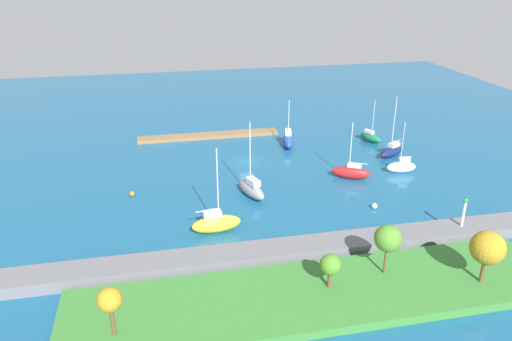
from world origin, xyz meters
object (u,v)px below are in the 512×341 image
park_tree_center (330,265)px  sailboat_yellow_along_channel (216,223)px  harbor_beacon (464,210)px  park_tree_midwest (388,239)px  mooring_buoy_white (374,206)px  sailboat_blue_outer_mooring (288,140)px  park_tree_east (110,301)px  pier_dock (209,136)px  mooring_buoy_orange (132,194)px  park_tree_mideast (488,248)px  sailboat_red_off_beacon (351,172)px  sailboat_green_by_breakwater (370,137)px  sailboat_navy_far_north (392,151)px  sailboat_gray_east_end (252,189)px  sailboat_white_near_pier (401,166)px

park_tree_center → sailboat_yellow_along_channel: 18.07m
harbor_beacon → park_tree_midwest: size_ratio=0.65×
mooring_buoy_white → sailboat_blue_outer_mooring: bearing=-79.1°
park_tree_east → sailboat_yellow_along_channel: bearing=-123.2°
pier_dock → harbor_beacon: (-26.44, 44.25, 3.24)m
mooring_buoy_orange → mooring_buoy_white: bearing=161.5°
park_tree_mideast → sailboat_red_off_beacon: sailboat_red_off_beacon is taller
mooring_buoy_white → sailboat_green_by_breakwater: bearing=-112.9°
pier_dock → sailboat_navy_far_north: size_ratio=2.53×
park_tree_east → sailboat_blue_outer_mooring: 54.75m
park_tree_east → sailboat_red_off_beacon: bearing=-139.2°
park_tree_east → mooring_buoy_orange: (-0.86, -30.71, -4.26)m
pier_dock → sailboat_gray_east_end: 27.90m
sailboat_blue_outer_mooring → mooring_buoy_orange: sailboat_blue_outer_mooring is taller
pier_dock → mooring_buoy_orange: mooring_buoy_orange is taller
sailboat_navy_far_north → sailboat_yellow_along_channel: (34.01, 19.88, 0.26)m
sailboat_green_by_breakwater → mooring_buoy_orange: size_ratio=11.16×
park_tree_mideast → sailboat_green_by_breakwater: 46.32m
sailboat_blue_outer_mooring → sailboat_green_by_breakwater: (-16.19, 0.66, -0.35)m
park_tree_mideast → sailboat_green_by_breakwater: sailboat_green_by_breakwater is taller
sailboat_blue_outer_mooring → sailboat_red_off_beacon: sailboat_red_off_beacon is taller
sailboat_white_near_pier → sailboat_gray_east_end: size_ratio=0.76×
sailboat_navy_far_north → mooring_buoy_white: bearing=29.2°
sailboat_navy_far_north → mooring_buoy_orange: 45.30m
park_tree_mideast → mooring_buoy_orange: size_ratio=8.03×
park_tree_midwest → mooring_buoy_orange: size_ratio=7.83×
sailboat_gray_east_end → park_tree_midwest: bearing=-175.7°
sailboat_red_off_beacon → sailboat_green_by_breakwater: 18.75m
sailboat_blue_outer_mooring → pier_dock: bearing=-108.8°
sailboat_navy_far_north → mooring_buoy_white: sailboat_navy_far_north is taller
park_tree_east → sailboat_green_by_breakwater: 64.34m
park_tree_center → sailboat_gray_east_end: bearing=-82.6°
pier_dock → sailboat_red_off_beacon: sailboat_red_off_beacon is taller
pier_dock → mooring_buoy_white: mooring_buoy_white is taller
park_tree_center → sailboat_blue_outer_mooring: sailboat_blue_outer_mooring is taller
sailboat_navy_far_north → mooring_buoy_orange: size_ratio=14.85×
harbor_beacon → sailboat_red_off_beacon: bearing=-71.1°
park_tree_mideast → mooring_buoy_orange: 47.59m
sailboat_yellow_along_channel → park_tree_east: bearing=-128.0°
park_tree_midwest → sailboat_red_off_beacon: 27.46m
sailboat_green_by_breakwater → mooring_buoy_white: sailboat_green_by_breakwater is taller
sailboat_red_off_beacon → mooring_buoy_white: sailboat_red_off_beacon is taller
park_tree_center → sailboat_white_near_pier: (-22.52, -27.91, -2.49)m
sailboat_red_off_beacon → mooring_buoy_orange: bearing=26.1°
park_tree_center → sailboat_green_by_breakwater: bearing=-119.0°
pier_dock → sailboat_blue_outer_mooring: (-13.88, 8.43, 0.96)m
harbor_beacon → park_tree_midwest: 15.28m
sailboat_gray_east_end → mooring_buoy_white: 17.70m
pier_dock → mooring_buoy_white: size_ratio=34.26×
sailboat_navy_far_north → sailboat_gray_east_end: size_ratio=0.97×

